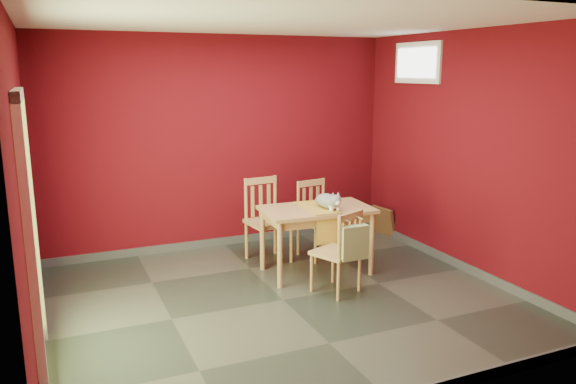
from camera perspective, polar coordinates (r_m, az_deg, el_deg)
name	(u,v)px	position (r m, az deg, el deg)	size (l,w,h in m)	color
ground	(283,300)	(5.74, -0.50, -10.90)	(4.50, 4.50, 0.00)	#2D342D
room_shell	(283,295)	(5.72, -0.50, -10.44)	(4.50, 4.50, 4.50)	#520810
doorway	(29,226)	(4.61, -24.85, -3.17)	(0.06, 1.01, 2.13)	#B7D838
window	(417,63)	(7.26, 12.98, 12.68)	(0.05, 0.90, 0.50)	white
outlet_plate	(332,211)	(8.01, 4.47, -1.93)	(0.08, 0.01, 0.12)	silver
dining_table	(317,216)	(6.29, 2.94, -2.44)	(1.25, 0.77, 0.76)	#AD8250
table_runner	(321,214)	(6.19, 3.39, -2.29)	(0.35, 0.68, 0.33)	#B78D2F
chair_far_left	(267,219)	(6.76, -2.18, -2.74)	(0.52, 0.52, 1.00)	#AD8250
chair_far_right	(317,218)	(6.92, 3.00, -2.66)	(0.50, 0.50, 0.94)	#AD8250
chair_near	(339,251)	(5.80, 5.23, -5.96)	(0.54, 0.54, 0.88)	#AD8250
tote_bag	(354,242)	(5.61, 6.74, -5.11)	(0.29, 0.18, 0.41)	#869F65
cat	(328,198)	(6.24, 4.04, -0.64)	(0.23, 0.44, 0.22)	slate
picture_frame	(384,221)	(7.97, 9.68, -2.92)	(0.18, 0.41, 0.39)	brown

